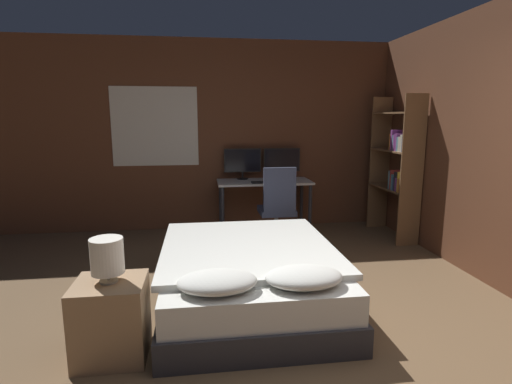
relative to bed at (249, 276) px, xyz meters
name	(u,v)px	position (x,y,z in m)	size (l,w,h in m)	color
ground_plane	(350,380)	(0.50, -1.14, -0.25)	(20.00, 20.00, 0.00)	brown
wall_back	(260,136)	(0.48, 2.57, 1.10)	(12.00, 0.08, 2.70)	brown
wall_side_right	(484,145)	(2.40, 0.36, 1.10)	(0.06, 12.00, 2.70)	brown
bed	(249,276)	(0.00, 0.00, 0.00)	(1.50, 1.94, 0.58)	#2D2D33
nightstand	(112,319)	(-1.02, -0.66, 0.02)	(0.46, 0.43, 0.54)	#997551
bedside_lamp	(107,256)	(-1.02, -0.66, 0.46)	(0.21, 0.21, 0.30)	gray
desk	(264,188)	(0.48, 2.21, 0.38)	(1.31, 0.58, 0.74)	beige
monitor_left	(242,162)	(0.20, 2.40, 0.74)	(0.53, 0.16, 0.44)	black
monitor_right	(282,161)	(0.77, 2.40, 0.74)	(0.53, 0.16, 0.44)	black
keyboard	(266,182)	(0.48, 2.03, 0.50)	(0.41, 0.13, 0.02)	black
computer_mouse	(288,181)	(0.78, 2.03, 0.50)	(0.07, 0.05, 0.04)	black
office_chair	(277,216)	(0.53, 1.47, 0.16)	(0.52, 0.52, 1.03)	black
bookshelf	(399,161)	(2.20, 1.68, 0.79)	(0.30, 0.94, 1.90)	brown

